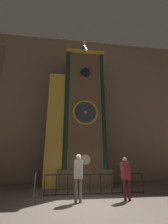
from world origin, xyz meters
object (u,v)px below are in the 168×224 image
Objects in this scene: stanchion_post at (34,188)px; clock_tower at (79,114)px; visitor_near at (78,172)px; visitor_far at (126,174)px.

clock_tower is at bearing 42.82° from stanchion_post.
stanchion_post is (-2.25, -2.08, -4.29)m from clock_tower.
visitor_near is (-0.30, -3.46, -3.50)m from clock_tower.
clock_tower is 10.72× the size of stanchion_post.
visitor_near is at bearing -95.01° from clock_tower.
stanchion_post is (-1.94, 1.38, -0.79)m from visitor_near.
visitor_far reaches higher than stanchion_post.
clock_tower is 5.27m from stanchion_post.
visitor_near is at bearing 165.81° from visitor_far.
visitor_near reaches higher than visitor_far.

